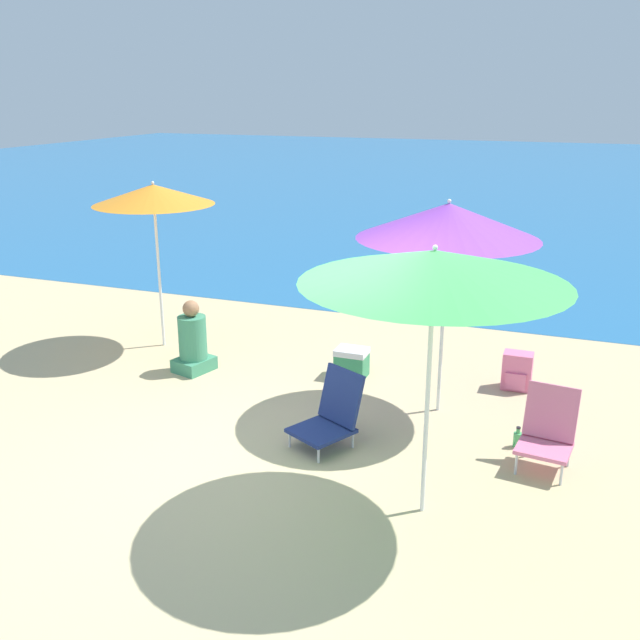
# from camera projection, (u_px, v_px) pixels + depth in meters

# --- Properties ---
(ground_plane) EXTENTS (60.00, 60.00, 0.00)m
(ground_plane) POSITION_uv_depth(u_px,v_px,m) (279.00, 472.00, 6.39)
(ground_plane) COLOR #C6B284
(sea_water) EXTENTS (60.00, 40.00, 0.01)m
(sea_water) POSITION_uv_depth(u_px,v_px,m) (528.00, 175.00, 28.42)
(sea_water) COLOR #23669E
(sea_water) RESTS_ON ground
(beach_umbrella_purple) EXTENTS (1.83, 1.83, 2.26)m
(beach_umbrella_purple) POSITION_uv_depth(u_px,v_px,m) (448.00, 221.00, 7.01)
(beach_umbrella_purple) COLOR white
(beach_umbrella_purple) RESTS_ON ground
(beach_umbrella_green) EXTENTS (2.02, 2.02, 2.21)m
(beach_umbrella_green) POSITION_uv_depth(u_px,v_px,m) (434.00, 267.00, 5.19)
(beach_umbrella_green) COLOR white
(beach_umbrella_green) RESTS_ON ground
(beach_umbrella_orange) EXTENTS (1.53, 1.53, 2.18)m
(beach_umbrella_orange) POSITION_uv_depth(u_px,v_px,m) (153.00, 195.00, 8.96)
(beach_umbrella_orange) COLOR white
(beach_umbrella_orange) RESTS_ON ground
(beach_chair_pink) EXTENTS (0.52, 0.56, 0.74)m
(beach_chair_pink) POSITION_uv_depth(u_px,v_px,m) (548.00, 429.00, 6.41)
(beach_chair_pink) COLOR silver
(beach_chair_pink) RESTS_ON ground
(beach_chair_navy) EXTENTS (0.71, 0.76, 0.72)m
(beach_chair_navy) POSITION_uv_depth(u_px,v_px,m) (331.00, 414.00, 6.83)
(beach_chair_navy) COLOR silver
(beach_chair_navy) RESTS_ON ground
(person_seated_near) EXTENTS (0.48, 0.53, 0.89)m
(person_seated_near) POSITION_uv_depth(u_px,v_px,m) (193.00, 343.00, 8.60)
(person_seated_near) COLOR #3F8C66
(person_seated_near) RESTS_ON ground
(backpack_pink) EXTENTS (0.33, 0.26, 0.43)m
(backpack_pink) POSITION_uv_depth(u_px,v_px,m) (517.00, 371.00, 8.12)
(backpack_pink) COLOR pink
(backpack_pink) RESTS_ON ground
(water_bottle) EXTENTS (0.08, 0.08, 0.21)m
(water_bottle) POSITION_uv_depth(u_px,v_px,m) (517.00, 439.00, 6.82)
(water_bottle) COLOR #4CB266
(water_bottle) RESTS_ON ground
(cooler_box) EXTENTS (0.37, 0.30, 0.35)m
(cooler_box) POSITION_uv_depth(u_px,v_px,m) (352.00, 362.00, 8.48)
(cooler_box) COLOR #338C59
(cooler_box) RESTS_ON ground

